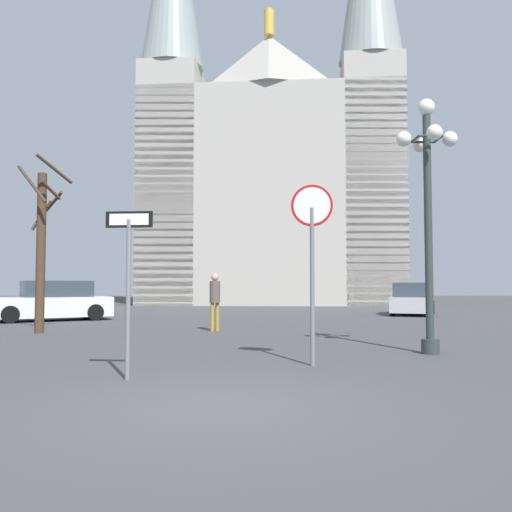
{
  "coord_description": "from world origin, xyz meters",
  "views": [
    {
      "loc": [
        0.44,
        -6.14,
        1.41
      ],
      "look_at": [
        0.51,
        17.0,
        2.64
      ],
      "focal_mm": 37.54,
      "sensor_mm": 36.0,
      "label": 1
    }
  ],
  "objects_px": {
    "street_lamp": "(426,194)",
    "parked_car_near_white": "(50,302)",
    "stop_sign": "(310,240)",
    "bare_tree": "(39,245)",
    "parked_car_far_silver": "(411,300)",
    "one_way_arrow_sign": "(127,272)",
    "pedestrian_walking": "(213,296)",
    "cathedral": "(270,167)"
  },
  "relations": [
    {
      "from": "stop_sign",
      "to": "bare_tree",
      "type": "relative_size",
      "value": 0.62
    },
    {
      "from": "cathedral",
      "to": "parked_car_near_white",
      "type": "height_order",
      "value": "cathedral"
    },
    {
      "from": "stop_sign",
      "to": "street_lamp",
      "type": "height_order",
      "value": "street_lamp"
    },
    {
      "from": "street_lamp",
      "to": "parked_car_far_silver",
      "type": "distance_m",
      "value": 14.76
    },
    {
      "from": "cathedral",
      "to": "one_way_arrow_sign",
      "type": "height_order",
      "value": "cathedral"
    },
    {
      "from": "pedestrian_walking",
      "to": "stop_sign",
      "type": "bearing_deg",
      "value": -71.93
    },
    {
      "from": "parked_car_far_silver",
      "to": "parked_car_near_white",
      "type": "bearing_deg",
      "value": -165.2
    },
    {
      "from": "one_way_arrow_sign",
      "to": "bare_tree",
      "type": "bearing_deg",
      "value": 119.86
    },
    {
      "from": "cathedral",
      "to": "stop_sign",
      "type": "bearing_deg",
      "value": -90.39
    },
    {
      "from": "bare_tree",
      "to": "parked_car_far_silver",
      "type": "bearing_deg",
      "value": 34.62
    },
    {
      "from": "street_lamp",
      "to": "parked_car_near_white",
      "type": "relative_size",
      "value": 1.11
    },
    {
      "from": "parked_car_near_white",
      "to": "bare_tree",
      "type": "bearing_deg",
      "value": -72.52
    },
    {
      "from": "bare_tree",
      "to": "parked_car_far_silver",
      "type": "distance_m",
      "value": 16.62
    },
    {
      "from": "one_way_arrow_sign",
      "to": "parked_car_near_white",
      "type": "distance_m",
      "value": 14.34
    },
    {
      "from": "street_lamp",
      "to": "parked_car_near_white",
      "type": "height_order",
      "value": "street_lamp"
    },
    {
      "from": "street_lamp",
      "to": "pedestrian_walking",
      "type": "relative_size",
      "value": 3.01
    },
    {
      "from": "one_way_arrow_sign",
      "to": "street_lamp",
      "type": "xyz_separation_m",
      "value": [
        5.44,
        2.97,
        1.67
      ]
    },
    {
      "from": "stop_sign",
      "to": "parked_car_near_white",
      "type": "bearing_deg",
      "value": 127.68
    },
    {
      "from": "bare_tree",
      "to": "pedestrian_walking",
      "type": "distance_m",
      "value": 5.29
    },
    {
      "from": "one_way_arrow_sign",
      "to": "street_lamp",
      "type": "height_order",
      "value": "street_lamp"
    },
    {
      "from": "cathedral",
      "to": "bare_tree",
      "type": "bearing_deg",
      "value": -107.58
    },
    {
      "from": "parked_car_far_silver",
      "to": "bare_tree",
      "type": "bearing_deg",
      "value": -145.38
    },
    {
      "from": "stop_sign",
      "to": "cathedral",
      "type": "bearing_deg",
      "value": 89.61
    },
    {
      "from": "pedestrian_walking",
      "to": "parked_car_near_white",
      "type": "bearing_deg",
      "value": 144.73
    },
    {
      "from": "cathedral",
      "to": "stop_sign",
      "type": "xyz_separation_m",
      "value": [
        -0.21,
        -29.81,
        -7.94
      ]
    },
    {
      "from": "cathedral",
      "to": "stop_sign",
      "type": "relative_size",
      "value": 10.31
    },
    {
      "from": "pedestrian_walking",
      "to": "parked_car_far_silver",
      "type": "bearing_deg",
      "value": 45.76
    },
    {
      "from": "bare_tree",
      "to": "parked_car_near_white",
      "type": "bearing_deg",
      "value": 107.48
    },
    {
      "from": "one_way_arrow_sign",
      "to": "pedestrian_walking",
      "type": "height_order",
      "value": "one_way_arrow_sign"
    },
    {
      "from": "street_lamp",
      "to": "parked_car_near_white",
      "type": "bearing_deg",
      "value": 138.99
    },
    {
      "from": "stop_sign",
      "to": "pedestrian_walking",
      "type": "distance_m",
      "value": 7.27
    },
    {
      "from": "stop_sign",
      "to": "bare_tree",
      "type": "bearing_deg",
      "value": 139.35
    },
    {
      "from": "bare_tree",
      "to": "parked_car_near_white",
      "type": "height_order",
      "value": "bare_tree"
    },
    {
      "from": "parked_car_far_silver",
      "to": "one_way_arrow_sign",
      "type": "bearing_deg",
      "value": -118.44
    },
    {
      "from": "stop_sign",
      "to": "street_lamp",
      "type": "distance_m",
      "value": 3.19
    },
    {
      "from": "pedestrian_walking",
      "to": "one_way_arrow_sign",
      "type": "bearing_deg",
      "value": -94.55
    },
    {
      "from": "one_way_arrow_sign",
      "to": "parked_car_near_white",
      "type": "bearing_deg",
      "value": 115.05
    },
    {
      "from": "stop_sign",
      "to": "one_way_arrow_sign",
      "type": "height_order",
      "value": "stop_sign"
    },
    {
      "from": "stop_sign",
      "to": "parked_car_far_silver",
      "type": "relative_size",
      "value": 0.72
    },
    {
      "from": "pedestrian_walking",
      "to": "cathedral",
      "type": "bearing_deg",
      "value": 83.95
    },
    {
      "from": "street_lamp",
      "to": "parked_car_far_silver",
      "type": "xyz_separation_m",
      "value": [
        3.77,
        14.04,
        -2.58
      ]
    },
    {
      "from": "stop_sign",
      "to": "bare_tree",
      "type": "distance_m",
      "value": 9.58
    }
  ]
}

